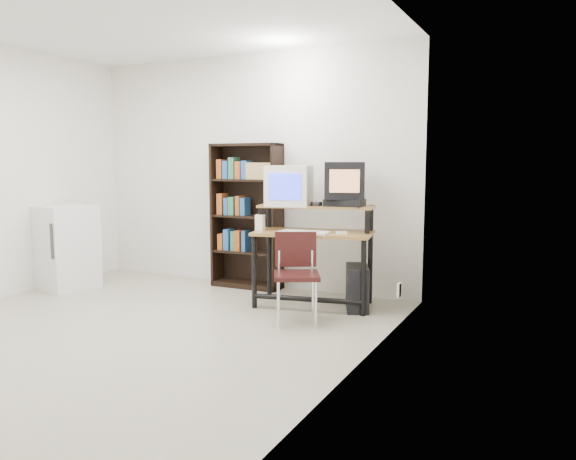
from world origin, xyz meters
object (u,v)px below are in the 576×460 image
at_px(crt_tv, 345,180).
at_px(computer_desk, 314,237).
at_px(school_chair, 296,267).
at_px(mini_fridge, 66,247).
at_px(crt_monitor, 289,186).
at_px(pc_tower, 357,288).
at_px(bookshelf, 248,214).

bearing_deg(crt_tv, computer_desk, -167.29).
distance_m(computer_desk, crt_tv, 0.63).
bearing_deg(school_chair, mini_fridge, 151.23).
xyz_separation_m(school_chair, mini_fridge, (-2.86, 0.05, -0.01)).
distance_m(crt_monitor, pc_tower, 1.21).
distance_m(crt_monitor, mini_fridge, 2.65).
bearing_deg(mini_fridge, crt_tv, 25.60).
bearing_deg(bookshelf, mini_fridge, -152.20).
bearing_deg(bookshelf, crt_tv, -12.73).
bearing_deg(crt_tv, crt_monitor, 170.12).
xyz_separation_m(crt_monitor, mini_fridge, (-2.48, -0.58, -0.71)).
bearing_deg(computer_desk, crt_monitor, 156.94).
distance_m(computer_desk, pc_tower, 0.64).
relative_size(crt_monitor, bookshelf, 0.32).
height_order(pc_tower, bookshelf, bookshelf).
distance_m(crt_monitor, crt_tv, 0.56).
height_order(computer_desk, crt_monitor, crt_monitor).
height_order(crt_monitor, pc_tower, crt_monitor).
bearing_deg(school_chair, computer_desk, 69.89).
height_order(computer_desk, mini_fridge, computer_desk).
bearing_deg(crt_tv, mini_fridge, 172.84).
height_order(computer_desk, bookshelf, bookshelf).
distance_m(computer_desk, mini_fridge, 2.84).
xyz_separation_m(crt_tv, pc_tower, (0.19, -0.12, -1.02)).
distance_m(crt_monitor, bookshelf, 0.86).
xyz_separation_m(pc_tower, mini_fridge, (-3.22, -0.56, 0.26)).
bearing_deg(pc_tower, crt_monitor, 155.61).
bearing_deg(computer_desk, pc_tower, -5.53).
bearing_deg(school_chair, crt_monitor, 92.80).
xyz_separation_m(computer_desk, school_chair, (0.08, -0.57, -0.20)).
xyz_separation_m(crt_monitor, bookshelf, (-0.70, 0.37, -0.34)).
height_order(crt_monitor, school_chair, crt_monitor).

